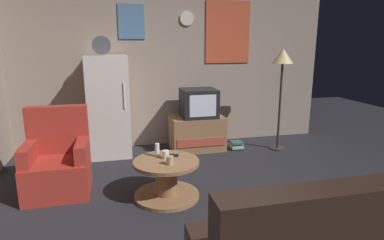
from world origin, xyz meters
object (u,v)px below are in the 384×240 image
object	(u,v)px
standing_lamp	(282,64)
coffee_table	(167,179)
mug_ceramic_white	(166,154)
crt_tv	(199,103)
remote_control	(172,155)
armchair	(58,163)
book_stack	(237,145)
wine_glass	(157,150)
mug_ceramic_tan	(170,160)
fridge	(109,106)
tv_stand	(197,133)

from	to	relation	value
standing_lamp	coffee_table	size ratio (longest dim) A/B	2.21
mug_ceramic_white	coffee_table	bearing A→B (deg)	-94.31
crt_tv	remote_control	bearing A→B (deg)	-115.78
mug_ceramic_white	armchair	bearing A→B (deg)	161.75
standing_lamp	book_stack	distance (m)	1.45
crt_tv	wine_glass	xyz separation A→B (m)	(-0.85, -1.39, -0.25)
remote_control	book_stack	world-z (taller)	remote_control
mug_ceramic_tan	remote_control	distance (m)	0.26
remote_control	mug_ceramic_white	bearing A→B (deg)	-122.65
mug_ceramic_white	book_stack	distance (m)	1.95
fridge	tv_stand	distance (m)	1.43
crt_tv	armchair	world-z (taller)	crt_tv
armchair	wine_glass	bearing A→B (deg)	-15.17
tv_stand	armchair	size ratio (longest dim) A/B	0.87
standing_lamp	mug_ceramic_white	xyz separation A→B (m)	(-2.01, -1.19, -0.88)
mug_ceramic_white	tv_stand	bearing A→B (deg)	63.46
remote_control	crt_tv	bearing A→B (deg)	85.63
standing_lamp	wine_glass	bearing A→B (deg)	-152.22
standing_lamp	wine_glass	size ratio (longest dim) A/B	10.60
mug_ceramic_white	remote_control	world-z (taller)	mug_ceramic_white
coffee_table	remote_control	distance (m)	0.27
crt_tv	armchair	distance (m)	2.27
armchair	standing_lamp	bearing A→B (deg)	14.13
coffee_table	book_stack	world-z (taller)	coffee_table
wine_glass	book_stack	distance (m)	1.95
mug_ceramic_tan	armchair	xyz separation A→B (m)	(-1.20, 0.58, -0.14)
fridge	remote_control	world-z (taller)	fridge
fridge	book_stack	distance (m)	2.10
mug_ceramic_white	armchair	distance (m)	1.25
coffee_table	remote_control	size ratio (longest dim) A/B	4.80
mug_ceramic_tan	armchair	world-z (taller)	armchair
wine_glass	mug_ceramic_tan	bearing A→B (deg)	-71.43
coffee_table	mug_ceramic_tan	size ratio (longest dim) A/B	8.00
crt_tv	coffee_table	world-z (taller)	crt_tv
wine_glass	mug_ceramic_white	size ratio (longest dim) A/B	1.67
armchair	book_stack	bearing A→B (deg)	20.33
remote_control	armchair	world-z (taller)	armchair
wine_glass	coffee_table	bearing A→B (deg)	-64.71
wine_glass	remote_control	bearing A→B (deg)	-12.64
mug_ceramic_white	remote_control	xyz separation A→B (m)	(0.08, 0.06, -0.03)
standing_lamp	mug_ceramic_tan	world-z (taller)	standing_lamp
crt_tv	mug_ceramic_tan	world-z (taller)	crt_tv
standing_lamp	remote_control	distance (m)	2.43
crt_tv	book_stack	distance (m)	0.93
armchair	book_stack	distance (m)	2.73
crt_tv	remote_control	xyz separation A→B (m)	(-0.69, -1.43, -0.32)
book_stack	tv_stand	bearing A→B (deg)	166.13
coffee_table	mug_ceramic_tan	xyz separation A→B (m)	(0.02, -0.13, 0.26)
mug_ceramic_white	remote_control	distance (m)	0.10
fridge	armchair	distance (m)	1.37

